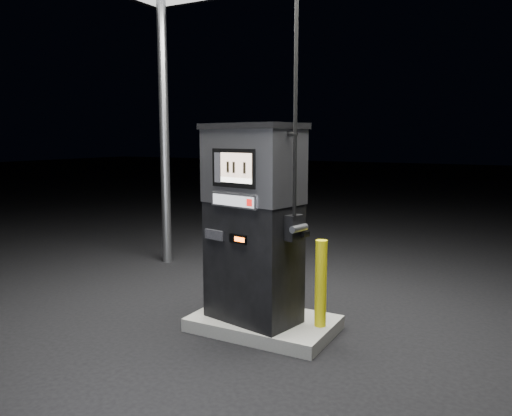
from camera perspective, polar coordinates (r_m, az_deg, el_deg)
The scene contains 5 objects.
ground at distance 5.92m, azimuth 0.88°, elevation -13.73°, with size 80.00×80.00×0.00m, color black.
pump_island at distance 5.89m, azimuth 0.88°, elevation -13.05°, with size 1.60×1.00×0.15m, color slate.
fuel_dispenser at distance 5.52m, azimuth -0.32°, elevation -1.52°, with size 1.27×0.86×4.56m.
bollard_left at distance 6.17m, azimuth -4.86°, elevation -7.40°, with size 0.11×0.11×0.81m, color yellow.
bollard_right at distance 5.51m, azimuth 7.41°, elevation -8.55°, with size 0.13×0.13×0.96m, color yellow.
Camera 1 is at (2.56, -4.87, 2.19)m, focal length 35.00 mm.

